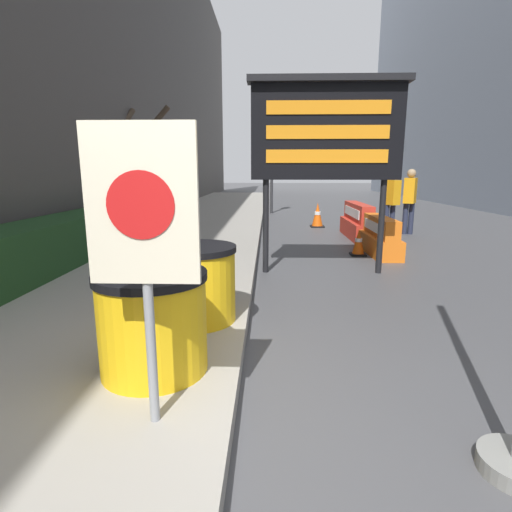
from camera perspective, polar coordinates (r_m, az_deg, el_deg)
name	(u,v)px	position (r m, az deg, el deg)	size (l,w,h in m)	color
ground_plane	(233,441)	(2.84, -3.35, -24.83)	(120.00, 120.00, 0.00)	#474749
hedge_strip	(64,239)	(7.72, -25.68, 2.20)	(0.90, 7.51, 0.77)	#1E421E
bare_tree	(140,165)	(12.27, -16.23, 12.43)	(1.92, 1.84, 3.44)	#4C3D2D
barrel_drum_foreground	(153,322)	(3.22, -14.51, -9.10)	(0.85, 0.85, 0.79)	yellow
barrel_drum_middle	(196,283)	(4.21, -8.60, -3.85)	(0.85, 0.85, 0.79)	yellow
warning_sign	(143,225)	(2.34, -15.83, 4.24)	(0.64, 0.08, 1.80)	gray
message_board	(327,131)	(6.78, 10.05, 17.11)	(2.54, 0.36, 3.15)	black
jersey_barrier_orange_near	(380,238)	(8.75, 17.30, 2.50)	(0.50, 1.74, 0.78)	orange
jersey_barrier_red_striped	(358,223)	(10.81, 14.32, 4.65)	(0.54, 2.17, 0.89)	red
traffic_cone_near	(318,215)	(12.64, 8.79, 5.79)	(0.42, 0.42, 0.76)	black
traffic_cone_mid	(358,243)	(8.49, 14.43, 1.88)	(0.31, 0.31, 0.55)	black
traffic_cone_far	(377,230)	(10.34, 16.86, 3.60)	(0.33, 0.33, 0.59)	black
traffic_light_near_curb	(272,148)	(16.61, 2.29, 15.15)	(0.28, 0.44, 3.61)	#2D2D30
pedestrian_worker	(391,198)	(11.44, 18.68, 7.88)	(0.45, 0.52, 1.71)	#23283D
pedestrian_passerby	(410,196)	(11.77, 21.12, 7.99)	(0.46, 0.54, 1.77)	#23283D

